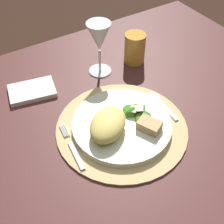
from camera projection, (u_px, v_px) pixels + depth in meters
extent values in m
plane|color=#341F16|center=(125.00, 218.00, 1.41)|extent=(6.00, 6.00, 0.00)
cube|color=#4C2523|center=(132.00, 108.00, 0.88)|extent=(1.13, 0.91, 0.03)
cylinder|color=#4C2627|center=(164.00, 82.00, 1.55)|extent=(0.07, 0.07, 0.73)
cylinder|color=tan|center=(122.00, 128.00, 0.80)|extent=(0.36, 0.36, 0.01)
cylinder|color=silver|center=(122.00, 125.00, 0.79)|extent=(0.27, 0.27, 0.02)
ellipsoid|color=#E6C966|center=(108.00, 124.00, 0.75)|extent=(0.16, 0.15, 0.05)
ellipsoid|color=#3F6025|center=(144.00, 117.00, 0.79)|extent=(0.05, 0.06, 0.01)
ellipsoid|color=#457C2A|center=(136.00, 107.00, 0.82)|extent=(0.06, 0.05, 0.01)
ellipsoid|color=#396E23|center=(134.00, 110.00, 0.80)|extent=(0.05, 0.03, 0.02)
ellipsoid|color=#486316|center=(143.00, 118.00, 0.79)|extent=(0.04, 0.03, 0.01)
ellipsoid|color=#317F1C|center=(129.00, 110.00, 0.81)|extent=(0.05, 0.06, 0.01)
cube|color=beige|center=(134.00, 109.00, 0.79)|extent=(0.03, 0.03, 0.01)
cube|color=beige|center=(140.00, 108.00, 0.79)|extent=(0.03, 0.03, 0.01)
cube|color=tan|center=(149.00, 125.00, 0.76)|extent=(0.06, 0.07, 0.02)
cube|color=silver|center=(76.00, 156.00, 0.73)|extent=(0.02, 0.09, 0.00)
cube|color=silver|center=(62.00, 131.00, 0.78)|extent=(0.01, 0.04, 0.00)
cube|color=silver|center=(64.00, 131.00, 0.79)|extent=(0.01, 0.04, 0.00)
cube|color=silver|center=(65.00, 130.00, 0.79)|extent=(0.01, 0.04, 0.00)
cube|color=silver|center=(67.00, 130.00, 0.79)|extent=(0.01, 0.04, 0.00)
cube|color=silver|center=(167.00, 110.00, 0.84)|extent=(0.02, 0.09, 0.00)
ellipsoid|color=silver|center=(155.00, 96.00, 0.88)|extent=(0.03, 0.04, 0.01)
cube|color=white|center=(32.00, 91.00, 0.90)|extent=(0.15, 0.12, 0.02)
cylinder|color=silver|center=(100.00, 71.00, 0.98)|extent=(0.07, 0.07, 0.00)
cylinder|color=silver|center=(100.00, 61.00, 0.95)|extent=(0.01, 0.01, 0.08)
cone|color=silver|center=(99.00, 37.00, 0.89)|extent=(0.08, 0.08, 0.09)
cylinder|color=gold|center=(135.00, 48.00, 0.98)|extent=(0.07, 0.07, 0.10)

